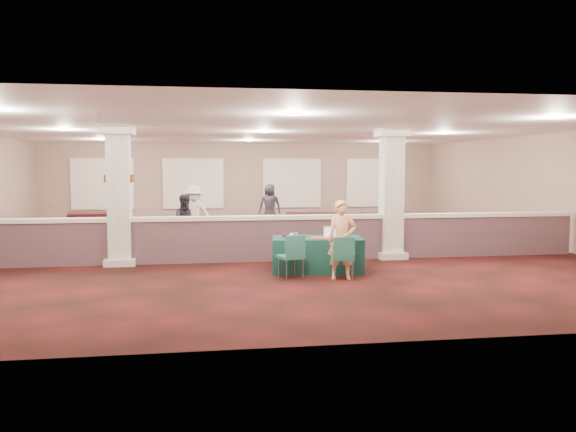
{
  "coord_description": "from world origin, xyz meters",
  "views": [
    {
      "loc": [
        -1.57,
        -14.81,
        2.26
      ],
      "look_at": [
        0.35,
        -2.0,
        1.13
      ],
      "focal_mm": 35.0,
      "sensor_mm": 36.0,
      "label": 1
    }
  ],
  "objects": [
    {
      "name": "column_left",
      "position": [
        -3.5,
        -1.5,
        1.64
      ],
      "size": [
        0.72,
        0.72,
        3.2
      ],
      "color": "beige",
      "rests_on": "ground"
    },
    {
      "name": "yarn_cream",
      "position": [
        0.27,
        -3.03,
        0.8
      ],
      "size": [
        0.11,
        0.11,
        0.11
      ],
      "primitive_type": "sphere",
      "color": "beige",
      "rests_on": "near_table"
    },
    {
      "name": "far_table_front_right",
      "position": [
        2.5,
        3.0,
        0.37
      ],
      "size": [
        1.95,
        1.27,
        0.73
      ],
      "primitive_type": "cube",
      "rotation": [
        0.0,
        0.0,
        -0.22
      ],
      "color": "black",
      "rests_on": "ground"
    },
    {
      "name": "yarn_red",
      "position": [
        0.14,
        -2.86,
        0.79
      ],
      "size": [
        0.1,
        0.1,
        0.1
      ],
      "primitive_type": "sphere",
      "color": "maroon",
      "rests_on": "near_table"
    },
    {
      "name": "attendee_b",
      "position": [
        -1.9,
        3.0,
        0.83
      ],
      "size": [
        1.14,
        0.67,
        1.67
      ],
      "primitive_type": "imported",
      "rotation": [
        0.0,
        0.0,
        -0.18
      ],
      "color": "silver",
      "rests_on": "ground"
    },
    {
      "name": "far_table_back_right",
      "position": [
        4.51,
        3.2,
        0.36
      ],
      "size": [
        1.83,
        1.02,
        0.71
      ],
      "primitive_type": "cube",
      "rotation": [
        0.0,
        0.0,
        -0.08
      ],
      "color": "black",
      "rests_on": "ground"
    },
    {
      "name": "scissors",
      "position": [
        1.46,
        -3.37,
        0.75
      ],
      "size": [
        0.12,
        0.05,
        0.01
      ],
      "primitive_type": "cube",
      "rotation": [
        0.0,
        0.0,
        -0.13
      ],
      "color": "red",
      "rests_on": "near_table"
    },
    {
      "name": "conf_chair_main",
      "position": [
        1.17,
        -3.99,
        0.52
      ],
      "size": [
        0.5,
        0.51,
        0.88
      ],
      "rotation": [
        0.0,
        0.0,
        -0.16
      ],
      "color": "#1F5D53",
      "rests_on": "ground"
    },
    {
      "name": "wall_right",
      "position": [
        8.0,
        0.0,
        1.6
      ],
      "size": [
        0.04,
        16.0,
        3.2
      ],
      "primitive_type": "cube",
      "color": "gray",
      "rests_on": "ground"
    },
    {
      "name": "far_table_back_left",
      "position": [
        -5.05,
        4.28,
        0.38
      ],
      "size": [
        2.03,
        1.3,
        0.76
      ],
      "primitive_type": "cube",
      "rotation": [
        0.0,
        0.0,
        0.2
      ],
      "color": "black",
      "rests_on": "ground"
    },
    {
      "name": "column_right",
      "position": [
        3.0,
        -1.5,
        1.64
      ],
      "size": [
        0.72,
        0.72,
        3.2
      ],
      "color": "beige",
      "rests_on": "ground"
    },
    {
      "name": "sconce_right",
      "position": [
        -3.22,
        -1.5,
        2.0
      ],
      "size": [
        0.12,
        0.12,
        0.18
      ],
      "color": "brown",
      "rests_on": "column_left"
    },
    {
      "name": "laptop_base",
      "position": [
        1.13,
        -3.09,
        0.75
      ],
      "size": [
        0.36,
        0.28,
        0.02
      ],
      "primitive_type": "cube",
      "rotation": [
        0.0,
        0.0,
        -0.13
      ],
      "color": "silver",
      "rests_on": "near_table"
    },
    {
      "name": "far_table_back_center",
      "position": [
        -2.0,
        3.2,
        0.34
      ],
      "size": [
        1.85,
        1.35,
        0.68
      ],
      "primitive_type": "cube",
      "rotation": [
        0.0,
        0.0,
        0.34
      ],
      "color": "black",
      "rests_on": "ground"
    },
    {
      "name": "attendee_d",
      "position": [
        0.79,
        5.52,
        0.83
      ],
      "size": [
        0.83,
        0.46,
        1.66
      ],
      "primitive_type": "imported",
      "rotation": [
        0.0,
        0.0,
        3.13
      ],
      "color": "black",
      "rests_on": "ground"
    },
    {
      "name": "screen_glow",
      "position": [
        1.15,
        -2.98,
        0.86
      ],
      "size": [
        0.3,
        0.04,
        0.19
      ],
      "primitive_type": "cube",
      "rotation": [
        0.0,
        0.0,
        -0.13
      ],
      "color": "silver",
      "rests_on": "near_table"
    },
    {
      "name": "far_table_front_center",
      "position": [
        2.0,
        2.93,
        0.39
      ],
      "size": [
        2.09,
        1.32,
        0.79
      ],
      "primitive_type": "cube",
      "rotation": [
        0.0,
        0.0,
        -0.19
      ],
      "color": "black",
      "rests_on": "ground"
    },
    {
      "name": "sconce_left",
      "position": [
        -3.78,
        -1.5,
        2.0
      ],
      "size": [
        0.12,
        0.12,
        0.18
      ],
      "color": "brown",
      "rests_on": "column_left"
    },
    {
      "name": "knitting",
      "position": [
        0.85,
        -3.26,
        0.76
      ],
      "size": [
        0.44,
        0.35,
        0.03
      ],
      "primitive_type": "cube",
      "rotation": [
        0.0,
        0.0,
        -0.13
      ],
      "color": "#C5581F",
      "rests_on": "near_table"
    },
    {
      "name": "partition_wall",
      "position": [
        0.0,
        -1.5,
        0.57
      ],
      "size": [
        15.6,
        0.28,
        1.1
      ],
      "color": "brown",
      "rests_on": "ground"
    },
    {
      "name": "woman",
      "position": [
        1.16,
        -3.89,
        0.8
      ],
      "size": [
        0.61,
        0.43,
        1.6
      ],
      "primitive_type": "imported",
      "rotation": [
        0.0,
        0.0,
        -0.08
      ],
      "color": "#F8B26B",
      "rests_on": "ground"
    },
    {
      "name": "ground",
      "position": [
        0.0,
        0.0,
        0.0
      ],
      "size": [
        16.0,
        16.0,
        0.0
      ],
      "primitive_type": "plane",
      "color": "#401010",
      "rests_on": "ground"
    },
    {
      "name": "laptop_screen",
      "position": [
        1.15,
        -2.97,
        0.87
      ],
      "size": [
        0.33,
        0.06,
        0.22
      ],
      "primitive_type": "cube",
      "rotation": [
        0.0,
        0.0,
        -0.13
      ],
      "color": "silver",
      "rests_on": "near_table"
    },
    {
      "name": "conf_chair_side",
      "position": [
        0.18,
        -3.75,
        0.53
      ],
      "size": [
        0.57,
        0.57,
        0.91
      ],
      "rotation": [
        0.0,
        0.0,
        0.31
      ],
      "color": "#1F5D53",
      "rests_on": "ground"
    },
    {
      "name": "near_table",
      "position": [
        0.84,
        -3.0,
        0.37
      ],
      "size": [
        2.04,
        1.21,
        0.74
      ],
      "primitive_type": "cube",
      "rotation": [
        0.0,
        0.0,
        -0.13
      ],
      "color": "#0D3124",
      "rests_on": "ground"
    },
    {
      "name": "wall_back",
      "position": [
        0.0,
        8.0,
        1.6
      ],
      "size": [
        16.0,
        0.04,
        3.2
      ],
      "primitive_type": "cube",
      "color": "gray",
      "rests_on": "ground"
    },
    {
      "name": "attendee_a",
      "position": [
        -2.05,
        0.2,
        0.77
      ],
      "size": [
        0.81,
        0.55,
        1.54
      ],
      "primitive_type": "imported",
      "rotation": [
        0.0,
        0.0,
        0.2
      ],
      "color": "black",
      "rests_on": "ground"
    },
    {
      "name": "yarn_grey",
      "position": [
        0.4,
        -2.82,
        0.79
      ],
      "size": [
        0.11,
        0.11,
        0.11
      ],
      "primitive_type": "sphere",
      "color": "#55555A",
      "rests_on": "near_table"
    },
    {
      "name": "wall_front",
      "position": [
        0.0,
        -8.0,
        1.6
      ],
      "size": [
        16.0,
        0.04,
        3.2
      ],
      "primitive_type": "cube",
      "color": "gray",
      "rests_on": "ground"
    },
    {
      "name": "ceiling",
      "position": [
        0.0,
        0.0,
        3.2
      ],
      "size": [
        16.0,
        16.0,
        0.02
      ],
      "primitive_type": "cube",
      "color": "white",
      "rests_on": "wall_back"
    },
    {
      "name": "attendee_c",
      "position": [
        4.95,
        3.28,
        0.81
      ],
      "size": [
        0.86,
        1.06,
        1.63
      ],
      "primitive_type": "imported",
      "rotation": [
        0.0,
        0.0,
        1.07
      ],
      "color": "black",
      "rests_on": "ground"
    },
    {
      "name": "far_table_front_left",
      "position": [
        -2.86,
        0.3,
        0.37
      ],
      "size": [
        1.95,
        1.18,
        0.75
      ],
      "primitive_type": "cube",
      "rotation": [
        0.0,
        0.0,
        -0.15
      ],
      "color": "black",
      "rests_on": "ground"
    }
  ]
}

